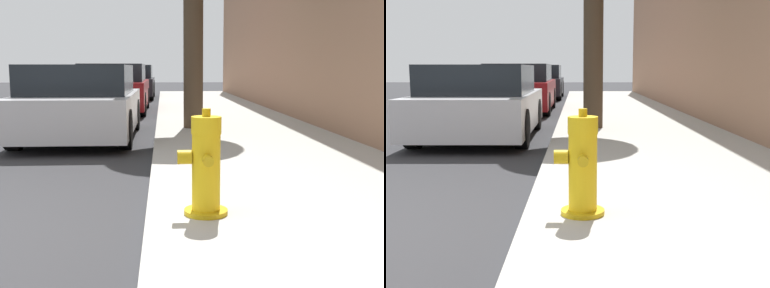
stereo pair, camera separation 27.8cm
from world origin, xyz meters
The scene contains 5 objects.
sidewalk_slab centered at (3.21, 0.00, 0.07)m, with size 3.02×40.00×0.14m.
fire_hydrant centered at (2.15, 0.35, 0.49)m, with size 0.38×0.39×0.79m.
parked_car_near centered at (0.43, 5.29, 0.62)m, with size 1.86×3.83×1.27m.
parked_car_mid centered at (0.49, 10.51, 0.65)m, with size 1.84×4.28×1.34m.
parked_car_far centered at (0.58, 16.64, 0.66)m, with size 1.80×4.29×1.35m.
Camera 1 is at (1.84, -3.11, 1.21)m, focal length 45.00 mm.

